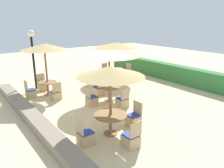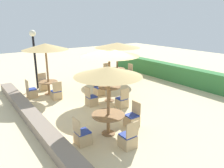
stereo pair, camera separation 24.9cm
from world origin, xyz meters
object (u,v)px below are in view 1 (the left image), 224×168
patio_chair_front_left_west (42,86)px  lamp_post (32,48)px  patio_chair_back_left_west (106,73)px  patio_chair_center_south (91,100)px  patio_chair_front_left_east (56,95)px  parasol_back_left (116,45)px  patio_chair_front_right_south (85,137)px  patio_chair_center_east (122,102)px  patio_chair_back_left_south (104,78)px  patio_chair_front_right_east (131,139)px  round_table_back_left (116,71)px  parasol_front_right (110,72)px  round_table_front_left (48,85)px  parasol_front_left (44,47)px  round_table_center (109,89)px  patio_chair_back_left_north (126,73)px  parasol_center (109,53)px  patio_chair_front_left_south (31,93)px  patio_chair_center_west (98,90)px  round_table_front_right (111,118)px  patio_chair_front_right_north (134,119)px

patio_chair_front_left_west → lamp_post: bearing=-65.8°
patio_chair_back_left_west → patio_chair_center_south: size_ratio=1.00×
patio_chair_front_left_west → patio_chair_front_left_east: bearing=89.7°
parasol_back_left → patio_chair_front_left_west: (-0.72, -4.69, -2.01)m
lamp_post → patio_chair_front_right_south: 7.14m
patio_chair_center_east → patio_chair_front_left_east: (-2.77, -2.02, 0.00)m
patio_chair_back_left_south → patio_chair_front_right_east: (6.55, -3.56, 0.00)m
round_table_back_left → parasol_front_right: bearing=-39.4°
parasol_front_right → round_table_front_left: size_ratio=2.51×
parasol_front_left → round_table_front_left: size_ratio=2.81×
parasol_back_left → round_table_center: bearing=-42.4°
parasol_back_left → patio_chair_center_east: (3.94, -2.69, -2.01)m
patio_chair_back_left_north → round_table_front_left: (0.26, -5.72, 0.27)m
patio_chair_back_left_north → parasol_center: size_ratio=0.33×
patio_chair_back_left_west → parasol_front_left: bearing=14.8°
parasol_front_right → parasol_center: (-2.64, 1.90, 0.14)m
patio_chair_front_left_south → patio_chair_center_west: bearing=60.4°
patio_chair_back_left_north → parasol_front_left: (0.26, -5.72, 2.26)m
patio_chair_front_right_south → patio_chair_back_left_north: bearing=130.6°
patio_chair_center_west → patio_chair_front_right_south: bearing=51.3°
lamp_post → patio_chair_front_left_west: lamp_post is taller
patio_chair_back_left_north → parasol_center: parasol_center is taller
patio_chair_back_left_west → patio_chair_front_right_south: size_ratio=1.00×
patio_chair_back_left_north → parasol_front_left: parasol_front_left is taller
patio_chair_back_left_west → patio_chair_front_left_east: bearing=25.3°
parasol_back_left → round_table_front_left: parasol_back_left is taller
patio_chair_front_right_east → parasol_front_left: parasol_front_left is taller
round_table_front_right → parasol_front_right: bearing=-26.6°
round_table_front_right → patio_chair_center_east: 2.50m
parasol_back_left → round_table_back_left: size_ratio=2.79×
parasol_back_left → round_table_front_right: parasol_back_left is taller
round_table_center → round_table_front_left: size_ratio=1.15×
patio_chair_front_right_north → round_table_front_left: 5.52m
parasol_center → patio_chair_center_west: parasol_center is taller
patio_chair_back_left_west → parasol_front_left: parasol_front_left is taller
patio_chair_back_left_south → patio_chair_front_right_east: 7.46m
parasol_front_right → patio_chair_back_left_south: bearing=147.0°
patio_chair_front_right_north → patio_chair_back_left_west: bearing=-27.6°
parasol_front_right → parasol_front_left: size_ratio=0.89×
lamp_post → patio_chair_center_east: (5.12, 2.21, -2.09)m
round_table_front_right → round_table_front_left: bearing=-178.2°
patio_chair_back_left_north → round_table_center: size_ratio=0.84×
parasol_center → parasol_front_left: parasol_front_left is taller
patio_chair_front_right_south → round_table_back_left: bearing=135.0°
patio_chair_center_west → parasol_front_right: bearing=62.1°
lamp_post → patio_chair_front_left_west: 2.15m
parasol_center → round_table_front_left: parasol_center is taller
parasol_front_left → patio_chair_front_left_south: 2.43m
patio_chair_front_right_east → patio_chair_center_west: size_ratio=1.00×
patio_chair_back_left_west → round_table_front_left: 4.85m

